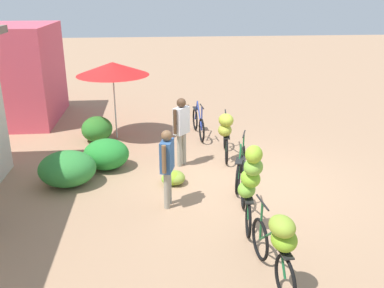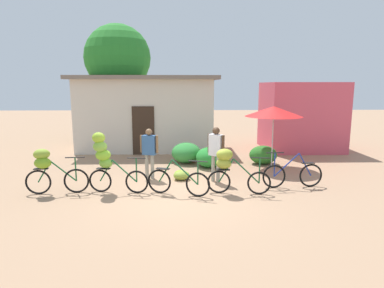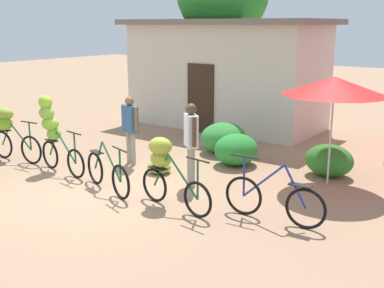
# 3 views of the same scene
# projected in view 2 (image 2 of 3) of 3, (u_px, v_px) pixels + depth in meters

# --- Properties ---
(ground_plane) EXTENTS (60.00, 60.00, 0.00)m
(ground_plane) POSITION_uv_depth(u_px,v_px,m) (178.00, 196.00, 8.61)
(ground_plane) COLOR #A37E5F
(building_low) EXTENTS (6.29, 3.16, 3.24)m
(building_low) POSITION_uv_depth(u_px,v_px,m) (147.00, 112.00, 14.77)
(building_low) COLOR beige
(building_low) RESTS_ON ground
(shop_pink) EXTENTS (3.20, 2.80, 2.97)m
(shop_pink) POSITION_uv_depth(u_px,v_px,m) (301.00, 116.00, 14.74)
(shop_pink) COLOR #D74E62
(shop_pink) RESTS_ON ground
(tree_behind_building) EXTENTS (3.29, 3.29, 5.84)m
(tree_behind_building) POSITION_uv_depth(u_px,v_px,m) (118.00, 58.00, 16.51)
(tree_behind_building) COLOR brown
(tree_behind_building) RESTS_ON ground
(hedge_bush_front_left) EXTENTS (1.09, 1.22, 0.74)m
(hedge_bush_front_left) POSITION_uv_depth(u_px,v_px,m) (186.00, 153.00, 12.26)
(hedge_bush_front_left) COLOR #318538
(hedge_bush_front_left) RESTS_ON ground
(hedge_bush_front_right) EXTENTS (0.96, 1.06, 0.71)m
(hedge_bush_front_right) POSITION_uv_depth(u_px,v_px,m) (210.00, 157.00, 11.56)
(hedge_bush_front_right) COLOR #278730
(hedge_bush_front_right) RESTS_ON ground
(hedge_bush_mid) EXTENTS (1.01, 0.84, 0.67)m
(hedge_bush_mid) POSITION_uv_depth(u_px,v_px,m) (263.00, 155.00, 12.05)
(hedge_bush_mid) COLOR #2E7828
(hedge_bush_mid) RESTS_ON ground
(market_umbrella) EXTENTS (1.96, 1.96, 2.14)m
(market_umbrella) POSITION_uv_depth(u_px,v_px,m) (274.00, 111.00, 11.26)
(market_umbrella) COLOR beige
(market_umbrella) RESTS_ON ground
(bicycle_leftmost) EXTENTS (1.63, 0.47, 1.21)m
(bicycle_leftmost) POSITION_uv_depth(u_px,v_px,m) (48.00, 167.00, 8.65)
(bicycle_leftmost) COLOR black
(bicycle_leftmost) RESTS_ON ground
(bicycle_near_pile) EXTENTS (1.62, 0.50, 1.63)m
(bicycle_near_pile) POSITION_uv_depth(u_px,v_px,m) (106.00, 158.00, 8.72)
(bicycle_near_pile) COLOR black
(bicycle_near_pile) RESTS_ON ground
(bicycle_center_loaded) EXTENTS (1.65, 0.55, 0.96)m
(bicycle_center_loaded) POSITION_uv_depth(u_px,v_px,m) (178.00, 182.00, 8.62)
(bicycle_center_loaded) COLOR black
(bicycle_center_loaded) RESTS_ON ground
(bicycle_by_shop) EXTENTS (1.67, 0.42, 1.20)m
(bicycle_by_shop) POSITION_uv_depth(u_px,v_px,m) (229.00, 166.00, 8.69)
(bicycle_by_shop) COLOR black
(bicycle_by_shop) RESTS_ON ground
(bicycle_rightmost) EXTENTS (1.73, 0.20, 1.02)m
(bicycle_rightmost) POSITION_uv_depth(u_px,v_px,m) (292.00, 175.00, 9.26)
(bicycle_rightmost) COLOR black
(bicycle_rightmost) RESTS_ON ground
(banana_pile_on_ground) EXTENTS (0.60, 0.58, 0.29)m
(banana_pile_on_ground) POSITION_uv_depth(u_px,v_px,m) (181.00, 175.00, 10.08)
(banana_pile_on_ground) COLOR olive
(banana_pile_on_ground) RESTS_ON ground
(person_vendor) EXTENTS (0.56, 0.30, 1.55)m
(person_vendor) POSITION_uv_depth(u_px,v_px,m) (149.00, 148.00, 10.07)
(person_vendor) COLOR gray
(person_vendor) RESTS_ON ground
(person_bystander) EXTENTS (0.46, 0.41, 1.64)m
(person_bystander) POSITION_uv_depth(u_px,v_px,m) (216.00, 149.00, 9.71)
(person_bystander) COLOR gray
(person_bystander) RESTS_ON ground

